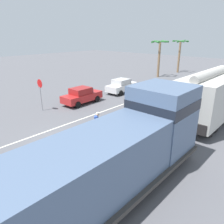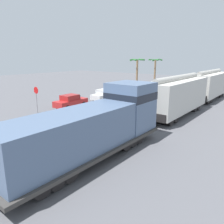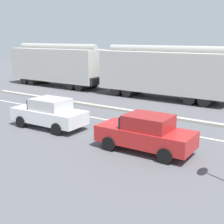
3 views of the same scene
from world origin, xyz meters
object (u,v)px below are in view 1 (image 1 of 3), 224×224
Objects in this scene: palm_tree_far at (160,49)px; cyclist at (97,125)px; hopper_car_lead at (216,94)px; stop_sign at (40,89)px; parked_car_red at (82,96)px; palm_tree_near at (180,49)px; locomotive at (117,156)px; parked_car_white at (122,86)px.

cyclist is at bearing -68.97° from palm_tree_far.
hopper_car_lead is 14.88m from stop_sign.
parked_car_red is at bearing -157.34° from hopper_car_lead.
palm_tree_near reaches higher than parked_car_red.
hopper_car_lead is 2.49× the size of parked_car_red.
locomotive is 17.45m from parked_car_white.
parked_car_red is 2.48× the size of cyclist.
parked_car_red is 7.76m from cyclist.
palm_tree_near is (-8.05, 28.11, 3.30)m from cyclist.
palm_tree_far reaches higher than stop_sign.
locomotive is at bearing -68.03° from palm_tree_near.
hopper_car_lead reaches higher than parked_car_red.
stop_sign is 27.86m from palm_tree_near.
locomotive is 5.77m from cyclist.
cyclist is (6.37, -10.21, 0.00)m from parked_car_white.
locomotive reaches higher than parked_car_white.
locomotive is 6.77× the size of cyclist.
cyclist is (6.54, -4.19, 0.00)m from parked_car_red.
palm_tree_far is at bearing -93.20° from palm_tree_near.
locomotive is 13.48m from parked_car_red.
palm_tree_near is at bearing 95.38° from parked_car_white.
locomotive is 12.16m from hopper_car_lead.
cyclist is (-4.62, -8.85, -1.26)m from hopper_car_lead.
hopper_car_lead reaches higher than cyclist.
parked_car_white is 0.74× the size of palm_tree_far.
stop_sign is 21.66m from palm_tree_far.
hopper_car_lead is at bearing -44.94° from palm_tree_far.
parked_car_red is 1.48× the size of stop_sign.
stop_sign reaches higher than parked_car_red.
stop_sign reaches higher than parked_car_white.
palm_tree_far is at bearing 99.92° from parked_car_white.
parked_car_white is at bearing 88.35° from parked_car_red.
stop_sign is (-1.22, -9.87, 1.21)m from parked_car_white.
stop_sign is at bearing -97.03° from parked_car_white.
palm_tree_far is (-2.04, 11.64, 3.61)m from parked_car_white.
palm_tree_near is at bearing 123.34° from hopper_car_lead.
hopper_car_lead is 10.06m from cyclist.
parked_car_white is (-10.99, 13.52, -0.98)m from locomotive.
palm_tree_far is at bearing 96.02° from parked_car_red.
parked_car_white is 10.02m from stop_sign.
locomotive is 4.03× the size of stop_sign.
palm_tree_near is at bearing 111.97° from locomotive.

